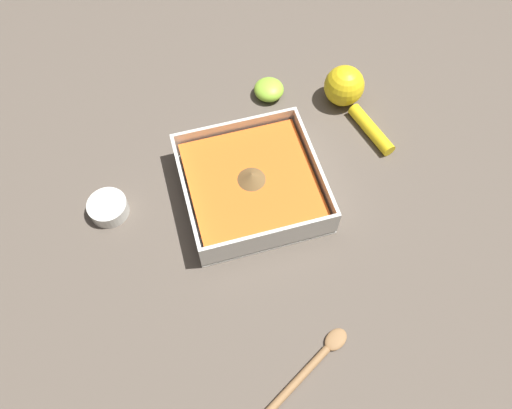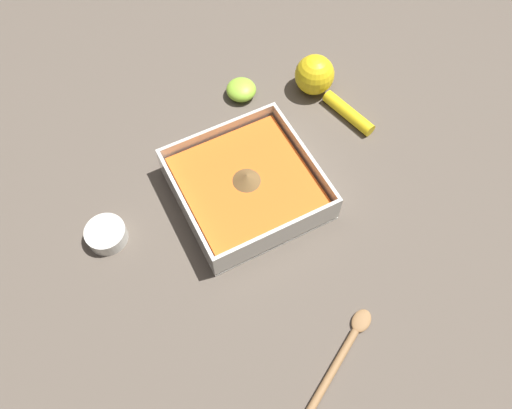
{
  "view_description": "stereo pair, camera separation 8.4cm",
  "coord_description": "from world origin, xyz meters",
  "px_view_note": "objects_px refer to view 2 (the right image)",
  "views": [
    {
      "loc": [
        0.09,
        0.49,
        0.77
      ],
      "look_at": [
        -0.02,
        0.09,
        0.03
      ],
      "focal_mm": 35.0,
      "sensor_mm": 36.0,
      "label": 1
    },
    {
      "loc": [
        0.17,
        0.46,
        0.77
      ],
      "look_at": [
        -0.02,
        0.09,
        0.03
      ],
      "focal_mm": 35.0,
      "sensor_mm": 36.0,
      "label": 2
    }
  ],
  "objects_px": {
    "lemon_half": "(241,90)",
    "square_dish": "(247,187)",
    "lemon_squeezer": "(319,80)",
    "spice_bowl": "(106,235)",
    "wooden_spoon": "(339,360)"
  },
  "relations": [
    {
      "from": "lemon_half",
      "to": "square_dish",
      "type": "bearing_deg",
      "value": 65.94
    },
    {
      "from": "square_dish",
      "to": "lemon_squeezer",
      "type": "height_order",
      "value": "lemon_squeezer"
    },
    {
      "from": "spice_bowl",
      "to": "square_dish",
      "type": "bearing_deg",
      "value": 173.07
    },
    {
      "from": "square_dish",
      "to": "lemon_squeezer",
      "type": "distance_m",
      "value": 0.28
    },
    {
      "from": "square_dish",
      "to": "wooden_spoon",
      "type": "bearing_deg",
      "value": 88.24
    },
    {
      "from": "square_dish",
      "to": "lemon_half",
      "type": "xyz_separation_m",
      "value": [
        -0.09,
        -0.21,
        -0.01
      ]
    },
    {
      "from": "square_dish",
      "to": "wooden_spoon",
      "type": "xyz_separation_m",
      "value": [
        0.01,
        0.32,
        -0.02
      ]
    },
    {
      "from": "spice_bowl",
      "to": "lemon_half",
      "type": "xyz_separation_m",
      "value": [
        -0.34,
        -0.18,
        0.0
      ]
    },
    {
      "from": "lemon_squeezer",
      "to": "lemon_half",
      "type": "bearing_deg",
      "value": 52.23
    },
    {
      "from": "square_dish",
      "to": "lemon_squeezer",
      "type": "relative_size",
      "value": 1.21
    },
    {
      "from": "lemon_squeezer",
      "to": "lemon_half",
      "type": "xyz_separation_m",
      "value": [
        0.14,
        -0.06,
        -0.02
      ]
    },
    {
      "from": "square_dish",
      "to": "wooden_spoon",
      "type": "relative_size",
      "value": 1.22
    },
    {
      "from": "square_dish",
      "to": "wooden_spoon",
      "type": "height_order",
      "value": "square_dish"
    },
    {
      "from": "lemon_half",
      "to": "lemon_squeezer",
      "type": "bearing_deg",
      "value": 155.66
    },
    {
      "from": "spice_bowl",
      "to": "lemon_half",
      "type": "height_order",
      "value": "lemon_half"
    }
  ]
}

